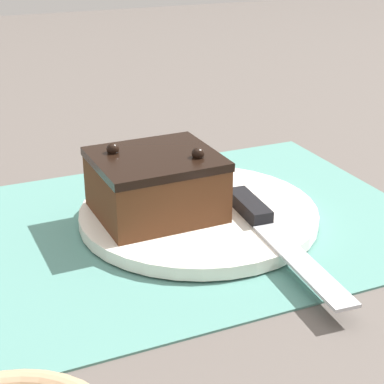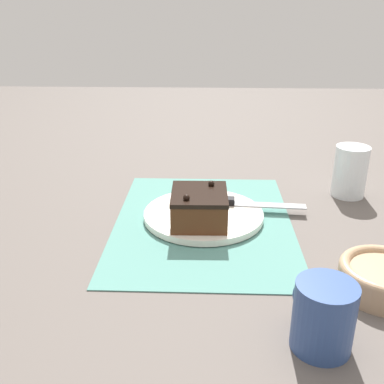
% 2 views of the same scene
% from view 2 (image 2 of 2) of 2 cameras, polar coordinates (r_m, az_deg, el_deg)
% --- Properties ---
extents(ground_plane, '(3.00, 3.00, 0.00)m').
position_cam_2_polar(ground_plane, '(0.87, 1.45, -3.94)').
color(ground_plane, '#544C47').
extents(placemat_woven, '(0.46, 0.34, 0.00)m').
position_cam_2_polar(placemat_woven, '(0.87, 1.45, -3.82)').
color(placemat_woven, slate).
rests_on(placemat_woven, ground_plane).
extents(cake_plate, '(0.23, 0.23, 0.01)m').
position_cam_2_polar(cake_plate, '(0.88, 1.70, -2.90)').
color(cake_plate, white).
rests_on(cake_plate, placemat_woven).
extents(chocolate_cake, '(0.12, 0.10, 0.07)m').
position_cam_2_polar(chocolate_cake, '(0.83, 0.92, -1.89)').
color(chocolate_cake, '#512D19').
rests_on(chocolate_cake, cake_plate).
extents(serving_knife, '(0.04, 0.21, 0.01)m').
position_cam_2_polar(serving_knife, '(0.91, 5.52, -1.29)').
color(serving_knife, black).
rests_on(serving_knife, cake_plate).
extents(drinking_glass, '(0.07, 0.07, 0.11)m').
position_cam_2_polar(drinking_glass, '(1.04, 19.44, 2.49)').
color(drinking_glass, white).
rests_on(drinking_glass, ground_plane).
extents(small_bowl, '(0.13, 0.13, 0.05)m').
position_cam_2_polar(small_bowl, '(0.73, 23.20, -9.91)').
color(small_bowl, tan).
rests_on(small_bowl, ground_plane).
extents(coffee_mug, '(0.09, 0.08, 0.09)m').
position_cam_2_polar(coffee_mug, '(0.59, 16.30, -14.75)').
color(coffee_mug, navy).
rests_on(coffee_mug, ground_plane).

